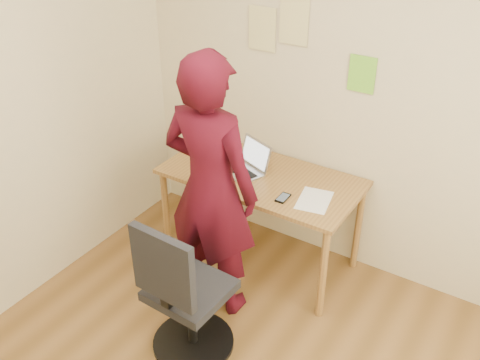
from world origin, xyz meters
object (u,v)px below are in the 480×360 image
Objects in this scene: person at (211,189)px; laptop at (247,165)px; desk at (261,186)px; office_chair at (184,300)px; phone at (283,198)px.

laptop is at bearing -83.75° from person.
person is at bearing -95.13° from desk.
person is (-0.13, 0.49, 0.47)m from office_chair.
laptop is 0.56m from person.
office_chair is (-0.19, -0.85, -0.32)m from phone.
desk is 0.18m from laptop.
desk is 3.79× the size of laptop.
phone is 0.51m from person.
desk is at bearing 19.83° from laptop.
desk is at bearing -96.36° from person.
laptop is 0.44m from phone.
office_chair is 0.55× the size of person.
phone is at bearing -133.24° from person.
person is (-0.32, -0.36, 0.15)m from phone.
desk is 1.06m from office_chair.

